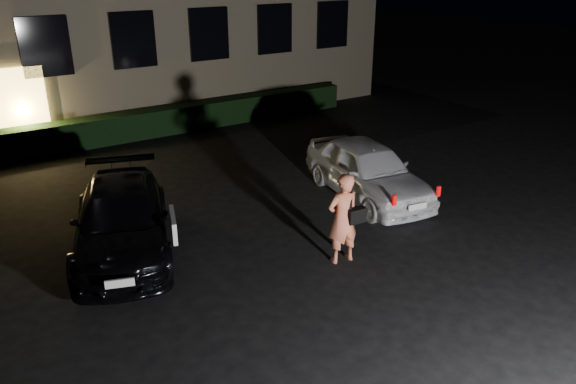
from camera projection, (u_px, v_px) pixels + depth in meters
ground at (355, 279)px, 10.17m from camera, size 80.00×80.00×0.00m
hedge at (147, 124)px, 18.08m from camera, size 15.00×0.70×0.85m
sedan at (122, 219)px, 10.99m from camera, size 3.12×4.73×1.27m
hatch at (368, 170)px, 13.42m from camera, size 2.18×4.20×1.36m
man at (343, 218)px, 10.43m from camera, size 0.74×0.48×1.79m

